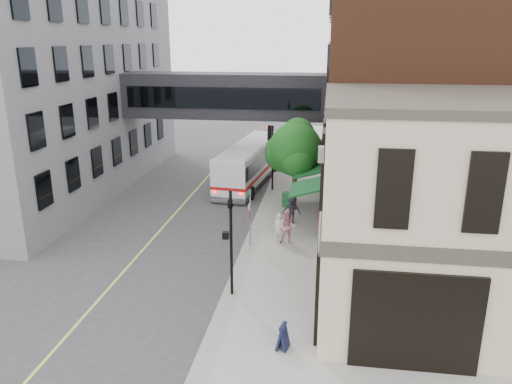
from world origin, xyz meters
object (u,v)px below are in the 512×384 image
(pedestrian_b, at_px, (288,227))
(pedestrian_a, at_px, (279,228))
(sandwich_board, at_px, (283,337))
(bus, at_px, (250,162))
(newspaper_box, at_px, (287,199))
(pedestrian_c, at_px, (292,210))

(pedestrian_b, bearing_deg, pedestrian_a, 163.94)
(sandwich_board, bearing_deg, pedestrian_a, 109.50)
(bus, xyz_separation_m, newspaper_box, (3.20, -5.50, -0.99))
(bus, distance_m, pedestrian_b, 11.91)
(newspaper_box, height_order, sandwich_board, newspaper_box)
(newspaper_box, bearing_deg, pedestrian_b, -76.40)
(pedestrian_a, height_order, pedestrian_c, pedestrian_c)
(pedestrian_c, relative_size, sandwich_board, 1.79)
(bus, distance_m, newspaper_box, 6.44)
(pedestrian_b, xyz_separation_m, newspaper_box, (-0.53, 5.80, -0.42))
(pedestrian_a, bearing_deg, bus, 115.65)
(pedestrian_c, xyz_separation_m, sandwich_board, (0.62, -12.04, -0.37))
(pedestrian_b, relative_size, pedestrian_c, 1.08)
(pedestrian_c, bearing_deg, newspaper_box, 99.06)
(sandwich_board, bearing_deg, newspaper_box, 107.30)
(pedestrian_a, bearing_deg, pedestrian_b, -6.39)
(pedestrian_c, height_order, newspaper_box, pedestrian_c)
(pedestrian_c, distance_m, newspaper_box, 2.96)
(pedestrian_b, relative_size, sandwich_board, 1.94)
(bus, relative_size, pedestrian_c, 6.57)
(pedestrian_b, height_order, newspaper_box, pedestrian_b)
(bus, height_order, pedestrian_b, bus)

